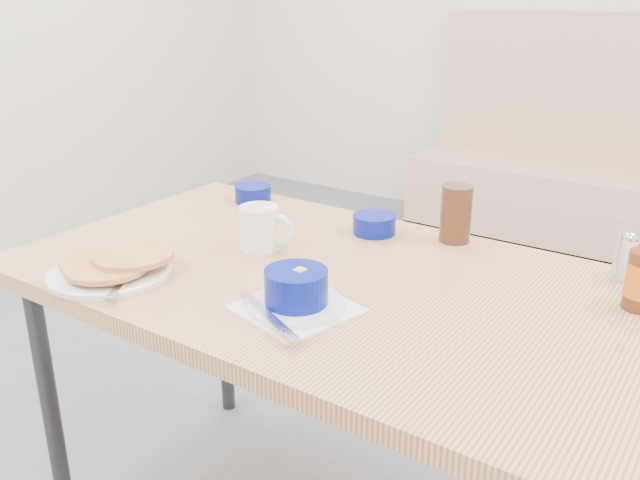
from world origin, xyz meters
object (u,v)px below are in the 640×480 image
Objects in this scene: pancake_plate at (112,266)px; grits_setting at (296,293)px; coffee_mug at (261,228)px; booth_bench at (596,187)px; butter_bowl at (374,224)px; dining_table at (328,299)px; creamer_bowl at (253,194)px; amber_tumbler at (456,214)px; condiment_caddy at (639,261)px.

pancake_plate is 1.02× the size of grits_setting.
coffee_mug is 0.34m from grits_setting.
butter_bowl is (-0.05, -2.26, 0.43)m from booth_bench.
booth_bench is 2.86m from pancake_plate.
coffee_mug is at bearing 171.51° from dining_table.
grits_setting is (0.26, -0.21, -0.02)m from coffee_mug.
butter_bowl is (0.42, -0.03, 0.00)m from creamer_bowl.
grits_setting is at bearing -78.27° from butter_bowl.
booth_bench reaches higher than amber_tumbler.
grits_setting reaches higher than butter_bowl.
dining_table is 10.44× the size of coffee_mug.
dining_table is 11.26× the size of condiment_caddy.
booth_bench reaches higher than coffee_mug.
condiment_caddy is (0.55, -2.19, 0.45)m from booth_bench.
creamer_bowl is at bearing -101.98° from booth_bench.
amber_tumbler is (0.09, 0.52, 0.03)m from grits_setting.
coffee_mug is 1.29× the size of creamer_bowl.
dining_table is 0.21m from grits_setting.
coffee_mug is at bearing -123.67° from butter_bowl.
booth_bench is 2.31m from creamer_bowl.
pancake_plate is 1.95× the size of coffee_mug.
creamer_bowl is 0.97× the size of butter_bowl.
booth_bench is 13.67× the size of amber_tumbler.
butter_bowl is (0.33, 0.55, 0.00)m from pancake_plate.
pancake_plate is 1.88× the size of amber_tumbler.
grits_setting is at bearing 11.65° from pancake_plate.
coffee_mug is 1.08× the size of condiment_caddy.
coffee_mug is at bearing -171.59° from condiment_caddy.
coffee_mug is at bearing -138.78° from amber_tumbler.
amber_tumbler reaches higher than butter_bowl.
coffee_mug reaches higher than pancake_plate.
amber_tumbler is at bearing 41.22° from coffee_mug.
coffee_mug is 0.38m from creamer_bowl.
pancake_plate is 1.12m from condiment_caddy.
grits_setting is (0.05, -0.18, 0.10)m from dining_table.
dining_table is at bearing 35.34° from pancake_plate.
creamer_bowl is 1.03m from condiment_caddy.
pancake_plate is 2.43× the size of butter_bowl.
dining_table is at bearing -90.00° from booth_bench.
dining_table is 10.07× the size of amber_tumbler.
dining_table is 0.24m from coffee_mug.
amber_tumbler is at bearing -86.33° from booth_bench.
amber_tumbler is (0.14, -2.19, 0.48)m from booth_bench.
dining_table is 5.48× the size of grits_setting.
grits_setting is 1.84× the size of amber_tumbler.
creamer_bowl is (-0.09, 0.58, 0.00)m from pancake_plate.
butter_bowl reaches higher than pancake_plate.
coffee_mug is 0.30m from butter_bowl.
dining_table is at bearing -112.48° from amber_tumbler.
grits_setting is at bearing -147.75° from condiment_caddy.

